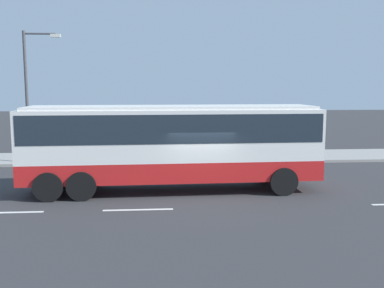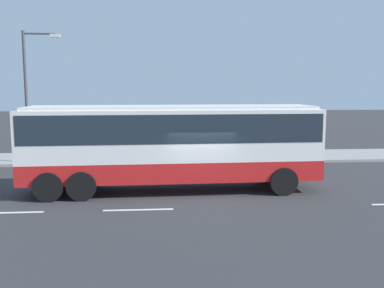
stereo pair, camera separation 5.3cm
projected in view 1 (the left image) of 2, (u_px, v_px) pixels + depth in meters
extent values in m
plane|color=#333335|center=(201.00, 195.00, 16.96)|extent=(120.00, 120.00, 0.00)
cube|color=gray|center=(187.00, 157.00, 25.45)|extent=(80.00, 4.00, 0.15)
cube|color=white|center=(7.00, 212.00, 14.53)|extent=(2.40, 0.16, 0.01)
cube|color=white|center=(138.00, 210.00, 14.86)|extent=(2.40, 0.16, 0.01)
cube|color=red|center=(173.00, 168.00, 17.45)|extent=(11.75, 2.77, 0.79)
cube|color=white|center=(172.00, 134.00, 17.27)|extent=(11.75, 2.77, 1.99)
cube|color=#1E2833|center=(172.00, 126.00, 17.23)|extent=(11.52, 2.79, 1.10)
cube|color=#1E2833|center=(312.00, 130.00, 17.85)|extent=(0.18, 2.25, 1.59)
cube|color=white|center=(172.00, 107.00, 17.13)|extent=(11.28, 2.61, 0.12)
cylinder|color=black|center=(267.00, 170.00, 19.09)|extent=(1.11, 0.33, 1.10)
cylinder|color=black|center=(283.00, 181.00, 16.79)|extent=(1.11, 0.33, 1.10)
cylinder|color=black|center=(90.00, 174.00, 18.30)|extent=(1.11, 0.33, 1.10)
cylinder|color=black|center=(82.00, 186.00, 16.00)|extent=(1.11, 0.33, 1.10)
cylinder|color=black|center=(61.00, 174.00, 18.18)|extent=(1.11, 0.33, 1.10)
cylinder|color=black|center=(48.00, 187.00, 15.87)|extent=(1.11, 0.33, 1.10)
cylinder|color=#38334C|center=(193.00, 150.00, 25.21)|extent=(0.14, 0.14, 0.78)
cylinder|color=#38334C|center=(194.00, 150.00, 25.32)|extent=(0.14, 0.14, 0.78)
cylinder|color=beige|center=(193.00, 138.00, 25.17)|extent=(0.32, 0.32, 0.59)
sphere|color=brown|center=(193.00, 131.00, 25.12)|extent=(0.21, 0.21, 0.21)
cylinder|color=#47474C|center=(27.00, 98.00, 22.90)|extent=(0.16, 0.16, 6.94)
cylinder|color=#47474C|center=(40.00, 34.00, 22.52)|extent=(1.62, 0.10, 0.10)
cube|color=silver|center=(56.00, 36.00, 22.59)|extent=(0.50, 0.24, 0.16)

